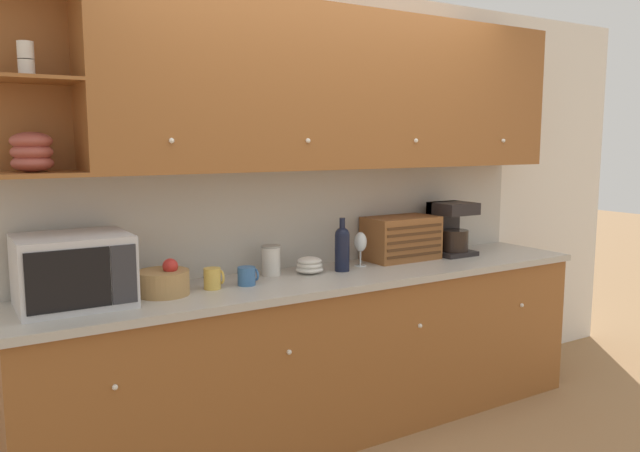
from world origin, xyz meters
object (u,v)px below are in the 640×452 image
fruit_basket (164,282)px  mug_blue_second (213,278)px  storage_canister (271,260)px  wine_glass (360,243)px  microwave (73,270)px  bread_box (401,238)px  coffee_maker (450,228)px  mug (247,276)px  bowl_stack_on_counter (309,265)px  wine_bottle (342,247)px

fruit_basket → mug_blue_second: bearing=-2.6°
storage_canister → wine_glass: size_ratio=0.82×
mug_blue_second → microwave: bearing=177.8°
bread_box → coffee_maker: 0.39m
wine_glass → coffee_maker: size_ratio=0.59×
fruit_basket → mug: (0.44, -0.03, -0.02)m
mug → mug_blue_second: bearing=175.6°
mug → bowl_stack_on_counter: (0.43, 0.09, -0.00)m
fruit_basket → microwave: bearing=178.0°
mug → wine_bottle: (0.63, 0.04, 0.09)m
microwave → mug_blue_second: (0.67, -0.03, -0.11)m
wine_glass → fruit_basket: bearing=-176.6°
wine_glass → coffee_maker: coffee_maker is taller
mug → storage_canister: (0.22, 0.14, 0.04)m
bowl_stack_on_counter → coffee_maker: coffee_maker is taller
coffee_maker → bowl_stack_on_counter: bearing=-179.1°
mug_blue_second → storage_canister: storage_canister is taller
microwave → wine_bottle: 1.48m
wine_bottle → bread_box: bearing=11.1°
microwave → mug_blue_second: size_ratio=4.53×
storage_canister → wine_bottle: (0.41, -0.11, 0.06)m
mug → fruit_basket: bearing=176.6°
wine_glass → coffee_maker: 0.73m
mug → wine_bottle: size_ratio=0.34×
storage_canister → bread_box: bearing=-0.3°
storage_canister → bread_box: bread_box is taller
wine_bottle → bread_box: 0.53m
mug_blue_second → bowl_stack_on_counter: bearing=6.5°
microwave → fruit_basket: 0.43m
bowl_stack_on_counter → wine_bottle: wine_bottle is taller
wine_glass → coffee_maker: (0.73, 0.00, 0.04)m
bread_box → coffee_maker: size_ratio=1.33×
mug → wine_glass: 0.81m
bread_box → coffee_maker: coffee_maker is taller
microwave → bowl_stack_on_counter: microwave is taller
fruit_basket → wine_glass: (1.24, 0.07, 0.08)m
bread_box → wine_bottle: bearing=-168.9°
wine_glass → bowl_stack_on_counter: bearing=-177.8°
mug → bread_box: (1.14, 0.14, 0.09)m
bread_box → coffee_maker: bearing=-5.2°
microwave → mug: (0.85, -0.04, -0.12)m
mug → storage_canister: bearing=33.6°
wine_glass → mug_blue_second: bearing=-175.1°
mug_blue_second → coffee_maker: (1.72, 0.09, 0.12)m
storage_canister → wine_bottle: bearing=-14.5°
microwave → bowl_stack_on_counter: (1.28, 0.04, -0.12)m
bread_box → fruit_basket: bearing=-175.9°
bowl_stack_on_counter → wine_bottle: bearing=-14.0°
bowl_stack_on_counter → bread_box: bread_box is taller
fruit_basket → coffee_maker: bearing=2.2°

